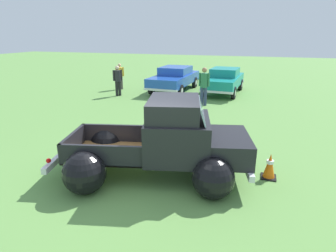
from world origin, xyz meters
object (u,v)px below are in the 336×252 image
show_car_1 (224,80)px  spectator_1 (204,84)px  vintage_pickup_truck (167,146)px  lane_cone_0 (270,166)px  spectator_2 (118,79)px  spectator_0 (120,75)px  show_car_0 (175,78)px

show_car_1 → spectator_1: spectator_1 is taller
vintage_pickup_truck → lane_cone_0: 2.52m
show_car_1 → spectator_2: size_ratio=2.58×
show_car_1 → spectator_0: spectator_0 is taller
spectator_0 → lane_cone_0: size_ratio=2.52×
vintage_pickup_truck → lane_cone_0: vintage_pickup_truck is taller
spectator_1 → spectator_2: spectator_1 is taller
spectator_0 → spectator_2: spectator_2 is taller
lane_cone_0 → spectator_2: bearing=136.8°
spectator_2 → lane_cone_0: 10.86m
spectator_2 → lane_cone_0: (7.90, -7.42, -0.64)m
show_car_0 → spectator_0: spectator_0 is taller
vintage_pickup_truck → show_car_1: (0.03, 10.58, 0.02)m
show_car_0 → spectator_1: 3.98m
spectator_2 → vintage_pickup_truck: bearing=-9.7°
show_car_1 → spectator_1: bearing=-5.8°
show_car_0 → show_car_1: size_ratio=1.10×
vintage_pickup_truck → spectator_1: bearing=80.6°
spectator_0 → spectator_1: spectator_1 is taller
show_car_0 → spectator_0: bearing=-76.4°
show_car_1 → lane_cone_0: bearing=17.0°
vintage_pickup_truck → show_car_0: bearing=92.2°
spectator_1 → lane_cone_0: size_ratio=2.90×
spectator_1 → spectator_2: (-4.97, 0.73, -0.10)m
spectator_0 → spectator_2: size_ratio=0.95×
spectator_1 → lane_cone_0: bearing=25.8°
show_car_1 → spectator_0: size_ratio=2.71×
show_car_1 → spectator_0: bearing=-79.2°
show_car_1 → spectator_0: 6.36m
spectator_0 → spectator_1: 6.29m
show_car_0 → vintage_pickup_truck: bearing=18.3°
vintage_pickup_truck → show_car_0: (-2.92, 10.44, 0.03)m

